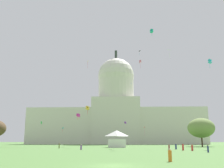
{
  "coord_description": "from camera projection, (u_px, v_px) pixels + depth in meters",
  "views": [
    {
      "loc": [
        1.12,
        -27.5,
        2.47
      ],
      "look_at": [
        -4.62,
        97.86,
        29.56
      ],
      "focal_mm": 42.06,
      "sensor_mm": 36.0,
      "label": 1
    }
  ],
  "objects": [
    {
      "name": "kite_blue_high",
      "position": [
        131.0,
        84.0,
        158.1
      ],
      "size": [
        0.78,
        1.16,
        0.31
      ],
      "rotation": [
        0.0,
        0.0,
        4.5
      ],
      "color": "blue"
    },
    {
      "name": "kite_pink_mid",
      "position": [
        140.0,
        61.0,
        99.78
      ],
      "size": [
        0.98,
        0.93,
        3.12
      ],
      "rotation": [
        0.0,
        0.0,
        4.56
      ],
      "color": "pink"
    },
    {
      "name": "kite_yellow_high",
      "position": [
        88.0,
        62.0,
        143.22
      ],
      "size": [
        0.42,
        0.79,
        4.47
      ],
      "rotation": [
        0.0,
        0.0,
        0.83
      ],
      "color": "yellow"
    },
    {
      "name": "person_orange_mid_center",
      "position": [
        170.0,
        156.0,
        31.25
      ],
      "size": [
        0.58,
        0.58,
        1.53
      ],
      "rotation": [
        0.0,
        0.0,
        2.68
      ],
      "color": "orange",
      "rests_on": "ground_plane"
    },
    {
      "name": "person_navy_near_tent",
      "position": [
        176.0,
        147.0,
        74.73
      ],
      "size": [
        0.64,
        0.64,
        1.74
      ],
      "rotation": [
        0.0,
        0.0,
        0.6
      ],
      "color": "navy",
      "rests_on": "ground_plane"
    },
    {
      "name": "kite_black_high",
      "position": [
        139.0,
        51.0,
        135.3
      ],
      "size": [
        1.34,
        1.6,
        2.21
      ],
      "rotation": [
        0.0,
        0.0,
        5.27
      ],
      "color": "black"
    },
    {
      "name": "person_navy_mid_right",
      "position": [
        208.0,
        149.0,
        55.31
      ],
      "size": [
        0.39,
        0.39,
        1.58
      ],
      "rotation": [
        0.0,
        0.0,
        1.42
      ],
      "color": "navy",
      "rests_on": "ground_plane"
    },
    {
      "name": "capitol_building",
      "position": [
        116.0,
        115.0,
        180.42
      ],
      "size": [
        117.39,
        26.93,
        66.18
      ],
      "color": "beige",
      "rests_on": "ground_plane"
    },
    {
      "name": "person_purple_mid_left",
      "position": [
        81.0,
        147.0,
        70.92
      ],
      "size": [
        0.56,
        0.56,
        1.47
      ],
      "rotation": [
        0.0,
        0.0,
        3.74
      ],
      "color": "#703D93",
      "rests_on": "ground_plane"
    },
    {
      "name": "kite_magenta_low",
      "position": [
        78.0,
        115.0,
        104.27
      ],
      "size": [
        1.52,
        1.55,
        2.52
      ],
      "rotation": [
        0.0,
        0.0,
        5.75
      ],
      "color": "#D1339E"
    },
    {
      "name": "kite_green_low",
      "position": [
        41.0,
        123.0,
        128.18
      ],
      "size": [
        0.55,
        0.67,
        1.34
      ],
      "rotation": [
        0.0,
        0.0,
        5.76
      ],
      "color": "green"
    },
    {
      "name": "kite_turquoise_low",
      "position": [
        63.0,
        129.0,
        141.18
      ],
      "size": [
        0.74,
        0.55,
        2.99
      ],
      "rotation": [
        0.0,
        0.0,
        4.89
      ],
      "color": "teal"
    },
    {
      "name": "tree_east_far",
      "position": [
        201.0,
        128.0,
        109.68
      ],
      "size": [
        15.4,
        15.5,
        11.68
      ],
      "color": "#42301E",
      "rests_on": "ground_plane"
    },
    {
      "name": "person_olive_front_right",
      "position": [
        59.0,
        146.0,
        83.8
      ],
      "size": [
        0.35,
        0.35,
        1.75
      ],
      "rotation": [
        0.0,
        0.0,
        4.71
      ],
      "color": "olive",
      "rests_on": "ground_plane"
    },
    {
      "name": "kite_turquoise_high",
      "position": [
        152.0,
        31.0,
        101.05
      ],
      "size": [
        1.29,
        1.35,
        2.81
      ],
      "rotation": [
        0.0,
        0.0,
        0.31
      ],
      "color": "teal"
    },
    {
      "name": "kite_white_high",
      "position": [
        169.0,
        51.0,
        103.07
      ],
      "size": [
        1.85,
        1.16,
        3.26
      ],
      "rotation": [
        0.0,
        0.0,
        3.45
      ],
      "color": "white"
    },
    {
      "name": "event_tent",
      "position": [
        117.0,
        139.0,
        95.34
      ],
      "size": [
        6.91,
        6.67,
        6.08
      ],
      "rotation": [
        0.0,
        0.0,
        0.1
      ],
      "color": "white",
      "rests_on": "ground_plane"
    },
    {
      "name": "kite_red_low",
      "position": [
        145.0,
        128.0,
        136.45
      ],
      "size": [
        1.46,
        1.51,
        4.03
      ],
      "rotation": [
        0.0,
        0.0,
        0.84
      ],
      "color": "red"
    },
    {
      "name": "person_maroon_edge_west",
      "position": [
        169.0,
        148.0,
        66.0
      ],
      "size": [
        0.49,
        0.49,
        1.58
      ],
      "rotation": [
        0.0,
        0.0,
        2.57
      ],
      "color": "maroon",
      "rests_on": "ground_plane"
    },
    {
      "name": "kite_cyan_mid",
      "position": [
        210.0,
        61.0,
        90.09
      ],
      "size": [
        1.22,
        1.14,
        3.24
      ],
      "rotation": [
        0.0,
        0.0,
        1.71
      ],
      "color": "#33BCDB"
    },
    {
      "name": "kite_violet_low",
      "position": [
        125.0,
        123.0,
        158.69
      ],
      "size": [
        1.39,
        1.32,
        2.46
      ],
      "rotation": [
        0.0,
        0.0,
        1.86
      ],
      "color": "purple"
    },
    {
      "name": "ground_plane",
      "position": [
        113.0,
        166.0,
        26.38
      ],
      "size": [
        800.0,
        800.0,
        0.0
      ],
      "primitive_type": "plane",
      "color": "#4C7538"
    },
    {
      "name": "person_red_edge_east",
      "position": [
        183.0,
        147.0,
        66.57
      ],
      "size": [
        0.54,
        0.54,
        1.73
      ],
      "rotation": [
        0.0,
        0.0,
        6.05
      ],
      "color": "red",
      "rests_on": "ground_plane"
    },
    {
      "name": "person_red_back_left",
      "position": [
        192.0,
        148.0,
        63.99
      ],
      "size": [
        0.65,
        0.65,
        1.58
      ],
      "rotation": [
        0.0,
        0.0,
        2.07
      ],
      "color": "red",
      "rests_on": "ground_plane"
    },
    {
      "name": "kite_gold_low",
      "position": [
        87.0,
        108.0,
        90.87
      ],
      "size": [
        1.36,
        1.37,
        2.85
      ],
      "rotation": [
        0.0,
        0.0,
        5.63
      ],
      "color": "gold"
    }
  ]
}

